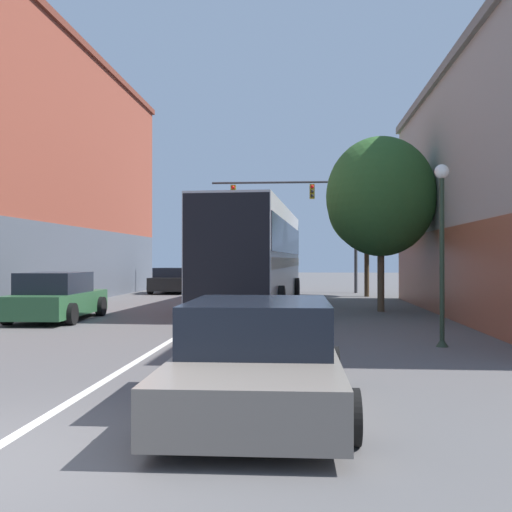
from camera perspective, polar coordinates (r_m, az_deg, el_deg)
The scene contains 9 objects.
lane_center_line at distance 21.40m, azimuth -3.50°, elevation -5.22°, with size 0.14×43.96×0.01m.
bus at distance 23.07m, azimuth -0.03°, elevation 0.36°, with size 3.35×12.95×3.77m.
hatchback_foreground at distance 7.51m, azimuth 0.22°, elevation -9.60°, with size 2.22×4.57×1.30m.
parked_car_left_near at distance 18.97m, azimuth -18.44°, elevation -3.79°, with size 2.16×4.50×1.44m.
parked_car_left_mid at distance 32.90m, azimuth -7.81°, elevation -2.36°, with size 2.31×4.01×1.38m.
traffic_signal_gantry at distance 33.21m, azimuth 5.37°, elevation 4.53°, with size 8.05×0.36×6.40m.
street_lamp at distance 13.10m, azimuth 17.29°, elevation 1.21°, with size 0.30×0.30×3.82m.
street_tree_near at distance 21.56m, azimuth 11.80°, elevation 5.56°, with size 3.83×3.45×6.15m.
street_tree_far at distance 30.11m, azimuth 10.49°, elevation 4.68°, with size 3.84×3.45×6.58m.
Camera 1 is at (2.97, -5.13, 1.82)m, focal length 42.00 mm.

